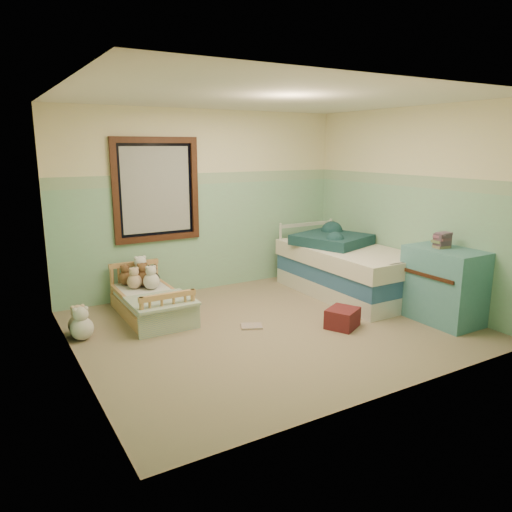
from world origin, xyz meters
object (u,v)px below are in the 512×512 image
twin_bed_frame (347,287)px  toddler_bed_frame (151,309)px  plush_floor_tan (79,325)px  dresser (443,285)px  plush_floor_cream (82,329)px  floor_book (252,326)px  red_pillow (342,318)px

twin_bed_frame → toddler_bed_frame: bearing=168.7°
plush_floor_tan → twin_bed_frame: plush_floor_tan is taller
toddler_bed_frame → dresser: bearing=-33.0°
plush_floor_cream → floor_book: bearing=-19.0°
dresser → floor_book: (-2.04, 0.94, -0.42)m
red_pillow → twin_bed_frame: bearing=47.1°
toddler_bed_frame → floor_book: (0.86, -0.95, -0.07)m
plush_floor_tan → toddler_bed_frame: bearing=12.3°
red_pillow → dresser: bearing=-20.0°
dresser → toddler_bed_frame: bearing=147.0°
plush_floor_cream → plush_floor_tan: 0.16m
plush_floor_cream → red_pillow: 2.85m
toddler_bed_frame → red_pillow: 2.29m
twin_bed_frame → floor_book: 1.82m
plush_floor_cream → dresser: (3.77, -1.53, 0.31)m
toddler_bed_frame → red_pillow: red_pillow is taller
plush_floor_tan → plush_floor_cream: bearing=-90.0°
toddler_bed_frame → floor_book: size_ratio=5.40×
plush_floor_cream → twin_bed_frame: 3.50m
red_pillow → plush_floor_cream: bearing=156.9°
dresser → plush_floor_cream: bearing=157.8°
toddler_bed_frame → dresser: size_ratio=1.50×
twin_bed_frame → red_pillow: same height
red_pillow → plush_floor_tan: bearing=154.0°
twin_bed_frame → floor_book: size_ratio=8.39×
plush_floor_tan → dresser: 4.15m
dresser → red_pillow: dresser is taller
twin_bed_frame → floor_book: bearing=-166.6°
toddler_bed_frame → red_pillow: size_ratio=3.69×
plush_floor_cream → toddler_bed_frame: bearing=22.0°
plush_floor_cream → twin_bed_frame: bearing=-2.8°
toddler_bed_frame → dresser: (2.90, -1.89, 0.35)m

